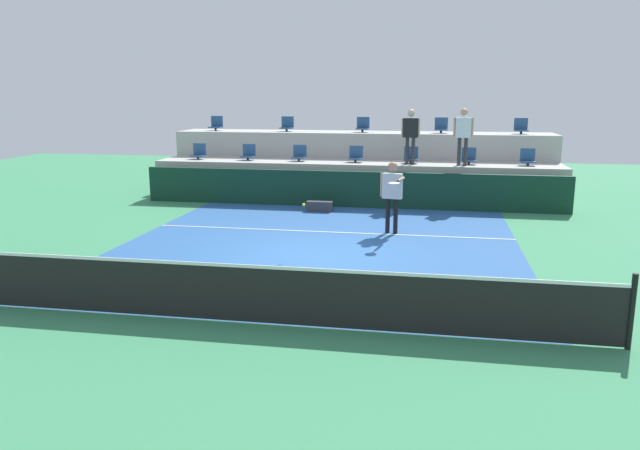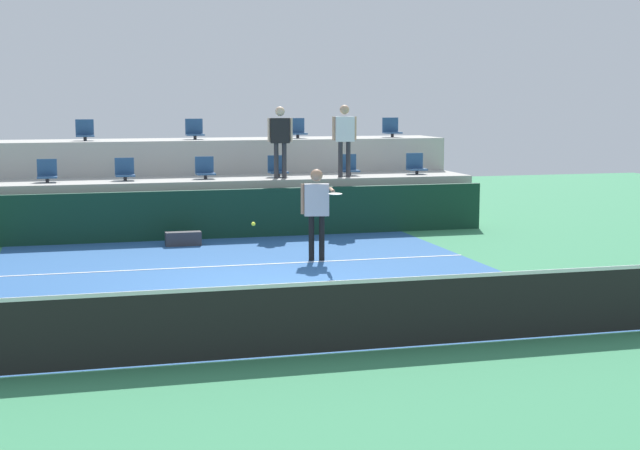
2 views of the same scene
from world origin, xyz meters
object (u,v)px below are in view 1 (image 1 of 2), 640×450
at_px(stadium_chair_upper_left, 287,125).
at_px(stadium_chair_upper_center, 363,126).
at_px(stadium_chair_lower_mid_right, 411,156).
at_px(tennis_player, 392,190).
at_px(stadium_chair_lower_right, 469,157).
at_px(stadium_chair_upper_far_right, 521,127).
at_px(stadium_chair_lower_far_left, 199,153).
at_px(stadium_chair_lower_left, 248,153).
at_px(equipment_bag, 320,206).
at_px(stadium_chair_upper_right, 441,127).
at_px(tennis_ball, 304,205).
at_px(stadium_chair_lower_mid_left, 299,154).
at_px(spectator_in_grey, 463,131).
at_px(spectator_leaning_on_rail, 411,131).
at_px(stadium_chair_lower_center, 356,155).
at_px(stadium_chair_upper_far_left, 216,125).
at_px(stadium_chair_lower_far_right, 528,158).

xyz_separation_m(stadium_chair_upper_left, stadium_chair_upper_center, (2.70, 0.00, 0.00)).
relative_size(stadium_chair_lower_mid_right, tennis_player, 0.29).
xyz_separation_m(stadium_chair_lower_right, stadium_chair_upper_far_right, (1.74, 1.80, 0.85)).
distance_m(stadium_chair_lower_far_left, stadium_chair_lower_left, 1.74).
height_order(stadium_chair_upper_center, tennis_player, stadium_chair_upper_center).
distance_m(tennis_player, equipment_bag, 3.58).
height_order(stadium_chair_lower_far_left, stadium_chair_upper_right, stadium_chair_upper_right).
xyz_separation_m(stadium_chair_upper_far_right, tennis_ball, (-5.51, -8.87, -1.22)).
height_order(stadium_chair_lower_left, stadium_chair_lower_mid_left, same).
xyz_separation_m(stadium_chair_lower_right, spectator_in_grey, (-0.22, -0.38, 0.83)).
bearing_deg(stadium_chair_upper_far_right, stadium_chair_lower_mid_right, -152.96).
bearing_deg(stadium_chair_upper_center, spectator_in_grey, -33.38).
relative_size(tennis_player, spectator_in_grey, 1.03).
relative_size(stadium_chair_lower_left, stadium_chair_upper_far_right, 1.00).
distance_m(stadium_chair_lower_mid_left, spectator_in_grey, 5.26).
bearing_deg(stadium_chair_lower_mid_left, tennis_ball, -76.95).
relative_size(stadium_chair_upper_left, spectator_in_grey, 0.30).
bearing_deg(stadium_chair_upper_right, stadium_chair_lower_mid_right, -117.16).
distance_m(stadium_chair_lower_far_left, spectator_leaning_on_rail, 7.13).
relative_size(stadium_chair_lower_center, stadium_chair_lower_mid_right, 1.00).
bearing_deg(stadium_chair_lower_left, stadium_chair_lower_center, 0.00).
height_order(spectator_leaning_on_rail, equipment_bag, spectator_leaning_on_rail).
bearing_deg(spectator_in_grey, stadium_chair_lower_center, 173.41).
xyz_separation_m(stadium_chair_lower_center, spectator_leaning_on_rail, (1.74, -0.38, 0.81)).
xyz_separation_m(stadium_chair_upper_far_left, tennis_player, (6.83, -6.49, -1.21)).
bearing_deg(stadium_chair_lower_right, stadium_chair_lower_far_right, 0.00).
distance_m(stadium_chair_upper_left, equipment_bag, 4.86).
relative_size(stadium_chair_lower_left, spectator_leaning_on_rail, 0.31).
bearing_deg(stadium_chair_upper_far_right, tennis_ball, -121.84).
height_order(stadium_chair_lower_mid_left, stadium_chair_lower_mid_right, same).
bearing_deg(spectator_leaning_on_rail, stadium_chair_lower_far_left, 176.89).
bearing_deg(stadium_chair_lower_mid_left, spectator_leaning_on_rail, -6.09).
bearing_deg(stadium_chair_lower_mid_right, tennis_player, -93.18).
height_order(stadium_chair_lower_far_right, spectator_in_grey, spectator_in_grey).
height_order(stadium_chair_lower_far_right, stadium_chair_upper_far_left, stadium_chair_upper_far_left).
xyz_separation_m(stadium_chair_lower_far_left, equipment_bag, (4.54, -2.11, -1.31)).
bearing_deg(stadium_chair_lower_left, stadium_chair_lower_far_left, 180.00).
height_order(stadium_chair_upper_center, equipment_bag, stadium_chair_upper_center).
bearing_deg(stadium_chair_lower_far_left, stadium_chair_lower_mid_left, 0.00).
distance_m(stadium_chair_lower_left, tennis_ball, 7.84).
height_order(stadium_chair_lower_far_right, stadium_chair_upper_far_right, stadium_chair_upper_far_right).
distance_m(stadium_chair_lower_mid_right, stadium_chair_lower_far_right, 3.55).
bearing_deg(stadium_chair_lower_far_left, stadium_chair_upper_right, 12.66).
bearing_deg(stadium_chair_upper_far_right, stadium_chair_upper_center, 180.00).
bearing_deg(stadium_chair_lower_far_right, stadium_chair_lower_far_left, 180.00).
relative_size(stadium_chair_upper_far_right, tennis_ball, 7.65).
xyz_separation_m(stadium_chair_lower_left, stadium_chair_lower_right, (7.13, 0.00, 0.00)).
height_order(stadium_chair_upper_left, equipment_bag, stadium_chair_upper_left).
xyz_separation_m(stadium_chair_lower_right, tennis_player, (-2.05, -4.69, -0.36)).
relative_size(stadium_chair_lower_mid_right, stadium_chair_upper_right, 1.00).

